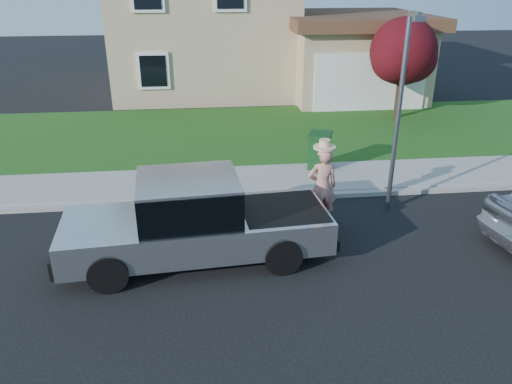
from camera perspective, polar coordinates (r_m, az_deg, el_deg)
ground at (r=10.07m, az=-3.66°, el=-8.16°), size 80.00×80.00×0.00m
curb at (r=12.66m, az=0.17°, el=-0.72°), size 40.00×0.20×0.12m
sidewalk at (r=13.65m, az=-0.35°, el=1.25°), size 40.00×2.00×0.15m
lawn at (r=17.88m, az=-1.88°, el=6.72°), size 40.00×7.00×0.10m
house at (r=25.06m, az=-2.76°, el=18.94°), size 14.00×11.30×6.85m
pickup_truck at (r=9.91m, az=-6.91°, el=-3.40°), size 5.47×2.25×1.76m
woman at (r=11.24m, az=7.59°, el=0.79°), size 0.70×0.49×2.03m
ornamental_tree at (r=20.00m, az=16.55°, el=14.84°), size 2.73×2.47×3.75m
trash_bin at (r=14.38m, az=7.27°, el=4.77°), size 0.83×0.89×1.01m
street_lamp at (r=11.68m, az=16.18°, el=9.54°), size 0.23×0.59×4.60m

